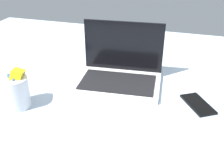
{
  "coord_description": "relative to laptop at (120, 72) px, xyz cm",
  "views": [
    {
      "loc": [
        38.72,
        -96.65,
        71.26
      ],
      "look_at": [
        14.21,
        -15.11,
        24.0
      ],
      "focal_mm": 43.33,
      "sensor_mm": 36.0,
      "label": 1
    }
  ],
  "objects": [
    {
      "name": "cell_phone",
      "position": [
        31.32,
        -8.92,
        -4.01
      ],
      "size": [
        13.23,
        15.47,
        0.8
      ],
      "primitive_type": "cube",
      "rotation": [
        0.0,
        0.0,
        3.7
      ],
      "color": "black",
      "rests_on": "bed_mattress"
    },
    {
      "name": "bed_mattress",
      "position": [
        -13.51,
        1.91,
        -13.41
      ],
      "size": [
        180.0,
        140.0,
        18.0
      ],
      "primitive_type": "cube",
      "color": "silver",
      "rests_on": "ground"
    },
    {
      "name": "snack_cup",
      "position": [
        -29.47,
        -27.48,
        1.67
      ],
      "size": [
        9.0,
        9.78,
        14.25
      ],
      "color": "silver",
      "rests_on": "bed_mattress"
    },
    {
      "name": "laptop",
      "position": [
        0.0,
        0.0,
        0.0
      ],
      "size": [
        34.86,
        25.76,
        23.0
      ],
      "rotation": [
        0.0,
        0.0,
        0.09
      ],
      "color": "silver",
      "rests_on": "bed_mattress"
    }
  ]
}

